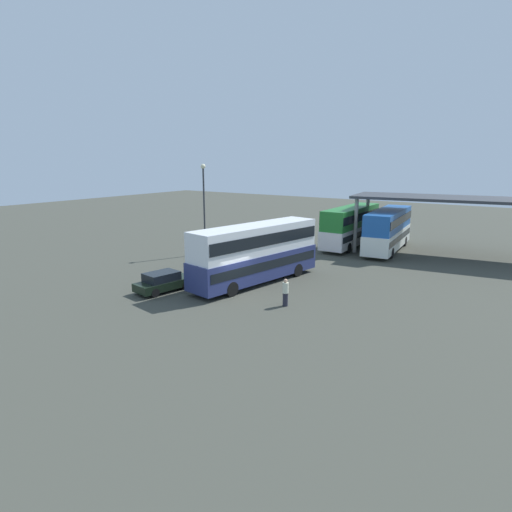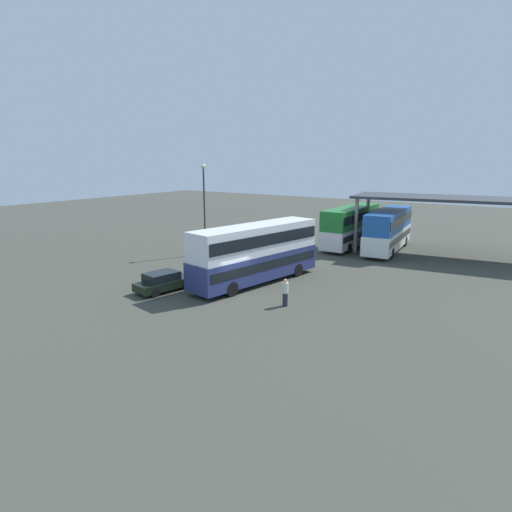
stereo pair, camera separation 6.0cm
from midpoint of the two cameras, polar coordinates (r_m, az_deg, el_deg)
name	(u,v)px [view 1 (the left image)]	position (r m, az deg, el deg)	size (l,w,h in m)	color
ground_plane	(233,295)	(28.76, -3.16, -5.20)	(140.00, 140.00, 0.00)	#3F4138
double_decker_main	(256,251)	(30.96, -0.04, 0.62)	(4.35, 11.36, 4.28)	navy
parked_hatchback	(163,282)	(30.04, -12.27, -3.34)	(2.29, 4.26, 1.35)	black
double_decker_near_canopy	(351,225)	(45.24, 12.49, 4.07)	(2.58, 10.51, 4.07)	silver
double_decker_mid_row	(388,228)	(43.91, 17.13, 3.52)	(3.45, 10.80, 4.03)	silver
depot_canopy	(449,201)	(43.23, 24.27, 6.66)	(17.57, 8.17, 5.47)	#33353A
lamppost_tall	(204,199)	(40.32, -6.99, 7.56)	(0.44, 0.44, 8.42)	#33353A
pedestrian_waiting	(285,292)	(26.44, 3.87, -4.87)	(0.38, 0.38, 1.73)	#262633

